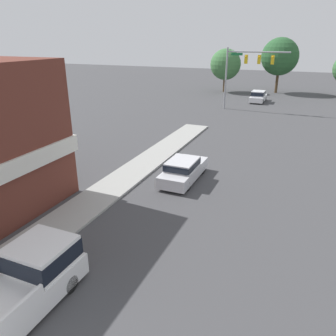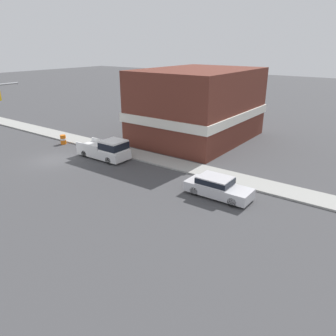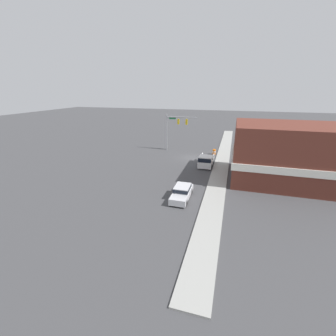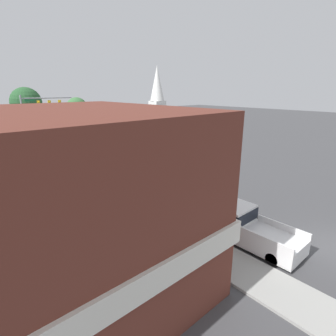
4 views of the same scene
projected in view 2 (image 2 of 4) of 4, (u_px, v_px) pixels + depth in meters
name	position (u px, v px, depth m)	size (l,w,h in m)	color
ground_plane	(53.00, 160.00, 30.74)	(200.00, 200.00, 0.00)	#424244
sidewalk_curb	(98.00, 145.00, 35.03)	(2.40, 60.00, 0.14)	#9E9E99
car_lead	(217.00, 186.00, 23.15)	(1.83, 4.78, 1.46)	black
pickup_truck_parked	(107.00, 149.00, 30.68)	(2.10, 5.25, 1.95)	black
construction_barrel	(63.00, 139.00, 35.44)	(0.61, 0.61, 1.00)	orange
corner_brick_building	(198.00, 106.00, 36.29)	(14.08, 10.51, 7.71)	brown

